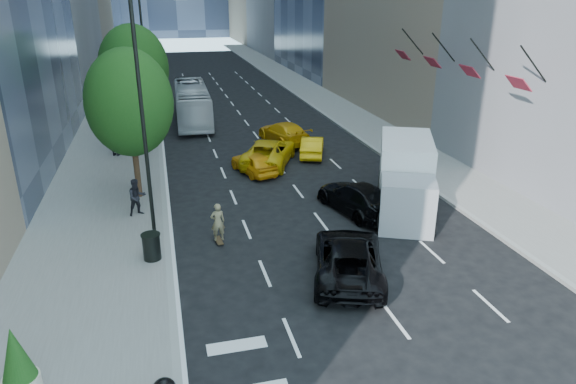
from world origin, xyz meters
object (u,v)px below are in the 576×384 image
object	(u,v)px
skateboarder	(218,225)
trash_can	(152,247)
black_sedan_lincoln	(349,258)
city_bus	(192,103)
box_truck	(406,176)
black_sedan_mercedes	(357,198)
planter_shrub	(18,367)

from	to	relation	value
skateboarder	trash_can	bearing A→B (deg)	16.60
black_sedan_lincoln	trash_can	distance (m)	7.65
city_bus	box_truck	xyz separation A→B (m)	(8.66, -20.82, 0.13)
black_sedan_mercedes	black_sedan_lincoln	bearing A→B (deg)	51.68
skateboarder	black_sedan_mercedes	bearing A→B (deg)	-171.47
black_sedan_lincoln	city_bus	bearing A→B (deg)	-63.56
black_sedan_lincoln	box_truck	size ratio (longest dim) A/B	0.74
skateboarder	black_sedan_lincoln	xyz separation A→B (m)	(4.37, -3.92, -0.10)
skateboarder	black_sedan_lincoln	bearing A→B (deg)	133.24
box_truck	skateboarder	bearing A→B (deg)	-146.13
skateboarder	box_truck	size ratio (longest dim) A/B	0.23
black_sedan_lincoln	box_truck	distance (m)	7.46
black_sedan_lincoln	planter_shrub	distance (m)	11.11
planter_shrub	trash_can	bearing A→B (deg)	65.03
trash_can	box_truck	bearing A→B (deg)	12.44
box_truck	trash_can	xyz separation A→B (m)	(-12.06, -2.66, -1.00)
trash_can	planter_shrub	bearing A→B (deg)	-114.97
skateboarder	black_sedan_mercedes	size ratio (longest dim) A/B	0.33
city_bus	box_truck	size ratio (longest dim) A/B	1.52
skateboarder	planter_shrub	xyz separation A→B (m)	(-5.96, -8.00, 0.36)
box_truck	black_sedan_mercedes	bearing A→B (deg)	-157.20
box_truck	trash_can	bearing A→B (deg)	-143.33
city_bus	black_sedan_mercedes	bearing A→B (deg)	-71.60
skateboarder	city_bus	world-z (taller)	city_bus
black_sedan_lincoln	planter_shrub	bearing A→B (deg)	40.00
skateboarder	box_truck	bearing A→B (deg)	-175.24
black_sedan_mercedes	city_bus	bearing A→B (deg)	-87.11
city_bus	planter_shrub	xyz separation A→B (m)	(-6.63, -30.40, -0.33)
black_sedan_lincoln	trash_can	xyz separation A→B (m)	(-7.10, 2.84, -0.08)
box_truck	planter_shrub	distance (m)	18.05
box_truck	planter_shrub	xyz separation A→B (m)	(-15.28, -9.58, -0.46)
black_sedan_mercedes	planter_shrub	world-z (taller)	planter_shrub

